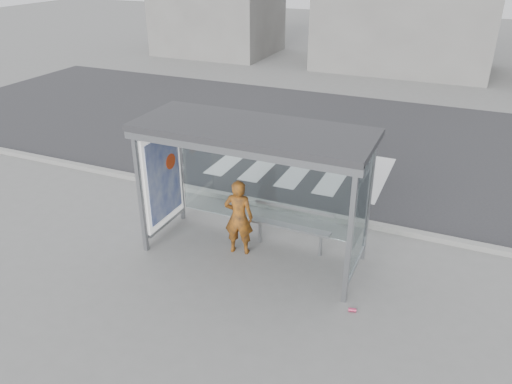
% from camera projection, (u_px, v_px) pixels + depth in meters
% --- Properties ---
extents(ground, '(80.00, 80.00, 0.00)m').
position_uv_depth(ground, '(253.00, 254.00, 9.77)').
color(ground, slate).
rests_on(ground, ground).
extents(road, '(30.00, 10.00, 0.01)m').
position_uv_depth(road, '(343.00, 139.00, 15.52)').
color(road, '#2B2B2D').
rests_on(road, ground).
extents(curb, '(30.00, 0.18, 0.12)m').
position_uv_depth(curb, '(287.00, 208.00, 11.35)').
color(curb, gray).
rests_on(curb, ground).
extents(crosswalk, '(4.55, 3.00, 0.00)m').
position_uv_depth(crosswalk, '(302.00, 166.00, 13.65)').
color(crosswalk, silver).
rests_on(crosswalk, ground).
extents(bus_shelter, '(4.25, 1.65, 2.62)m').
position_uv_depth(bus_shelter, '(235.00, 156.00, 9.08)').
color(bus_shelter, gray).
rests_on(bus_shelter, ground).
extents(building_center, '(8.00, 5.00, 5.00)m').
position_uv_depth(building_center, '(407.00, 14.00, 23.45)').
color(building_center, slate).
rests_on(building_center, ground).
extents(person, '(0.63, 0.48, 1.54)m').
position_uv_depth(person, '(239.00, 217.00, 9.52)').
color(person, orange).
rests_on(person, ground).
extents(bench, '(1.63, 0.31, 0.84)m').
position_uv_depth(bench, '(290.00, 226.00, 9.75)').
color(bench, gray).
rests_on(bench, ground).
extents(soda_can, '(0.14, 0.10, 0.07)m').
position_uv_depth(soda_can, '(352.00, 310.00, 8.22)').
color(soda_can, '#D13D66').
rests_on(soda_can, ground).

